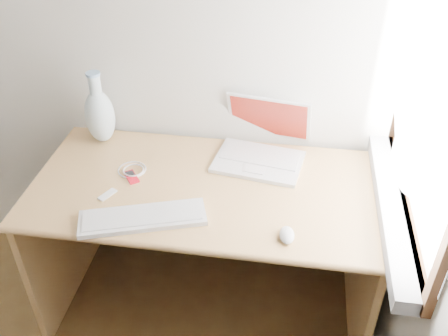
% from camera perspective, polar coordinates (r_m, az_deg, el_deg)
% --- Properties ---
extents(window, '(0.11, 0.99, 1.10)m').
position_cam_1_polar(window, '(1.73, 22.51, 8.19)').
color(window, white).
rests_on(window, right_wall).
extents(desk, '(1.42, 0.71, 0.75)m').
position_cam_1_polar(desk, '(2.25, -1.69, -5.02)').
color(desk, tan).
rests_on(desk, floor).
extents(laptop, '(0.41, 0.36, 0.25)m').
position_cam_1_polar(laptop, '(2.18, 4.12, 2.49)').
color(laptop, white).
rests_on(laptop, desk).
extents(external_keyboard, '(0.49, 0.28, 0.02)m').
position_cam_1_polar(external_keyboard, '(1.90, -9.27, -5.62)').
color(external_keyboard, white).
rests_on(external_keyboard, desk).
extents(mouse, '(0.06, 0.10, 0.03)m').
position_cam_1_polar(mouse, '(1.81, 7.21, -7.60)').
color(mouse, white).
rests_on(mouse, desk).
extents(ipod, '(0.09, 0.10, 0.01)m').
position_cam_1_polar(ipod, '(2.12, -10.53, -1.00)').
color(ipod, red).
rests_on(ipod, desk).
extents(cable_coil, '(0.14, 0.14, 0.01)m').
position_cam_1_polar(cable_coil, '(2.16, -10.47, -0.18)').
color(cable_coil, white).
rests_on(cable_coil, desk).
extents(remote, '(0.06, 0.09, 0.01)m').
position_cam_1_polar(remote, '(2.05, -13.17, -2.98)').
color(remote, white).
rests_on(remote, desk).
extents(vase, '(0.13, 0.13, 0.34)m').
position_cam_1_polar(vase, '(2.32, -14.03, 5.97)').
color(vase, silver).
rests_on(vase, desk).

